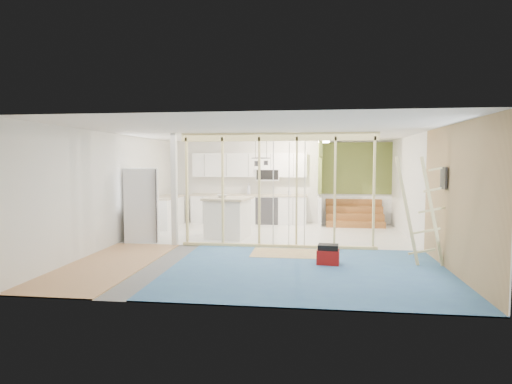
# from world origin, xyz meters

# --- Properties ---
(room) EXTENTS (7.01, 8.01, 2.61)m
(room) POSITION_xyz_m (0.00, 0.00, 1.30)
(room) COLOR slate
(room) RESTS_ON ground
(floor_overlays) EXTENTS (7.00, 8.00, 0.03)m
(floor_overlays) POSITION_xyz_m (0.07, 0.06, 0.01)
(floor_overlays) COLOR silver
(floor_overlays) RESTS_ON room
(stud_frame) EXTENTS (4.66, 0.14, 2.60)m
(stud_frame) POSITION_xyz_m (-0.22, -0.00, 1.58)
(stud_frame) COLOR #EFDF92
(stud_frame) RESTS_ON room
(base_cabinets) EXTENTS (4.45, 2.24, 0.93)m
(base_cabinets) POSITION_xyz_m (-1.61, 3.36, 0.47)
(base_cabinets) COLOR white
(base_cabinets) RESTS_ON room
(upper_cabinets) EXTENTS (3.60, 0.41, 0.85)m
(upper_cabinets) POSITION_xyz_m (-0.84, 3.82, 1.82)
(upper_cabinets) COLOR white
(upper_cabinets) RESTS_ON room
(green_partition) EXTENTS (2.25, 1.51, 2.60)m
(green_partition) POSITION_xyz_m (2.04, 3.66, 0.94)
(green_partition) COLOR olive
(green_partition) RESTS_ON room
(pot_rack) EXTENTS (0.52, 0.52, 0.72)m
(pot_rack) POSITION_xyz_m (-0.31, 1.89, 2.00)
(pot_rack) COLOR black
(pot_rack) RESTS_ON room
(sheathing_panel) EXTENTS (0.02, 4.00, 2.60)m
(sheathing_panel) POSITION_xyz_m (3.48, -2.00, 1.30)
(sheathing_panel) COLOR tan
(sheathing_panel) RESTS_ON room
(electrical_panel) EXTENTS (0.04, 0.30, 0.40)m
(electrical_panel) POSITION_xyz_m (3.43, -1.40, 1.65)
(electrical_panel) COLOR #39393F
(electrical_panel) RESTS_ON room
(ceiling_light) EXTENTS (0.32, 0.32, 0.08)m
(ceiling_light) POSITION_xyz_m (1.40, 3.00, 2.54)
(ceiling_light) COLOR #FFEABF
(ceiling_light) RESTS_ON room
(fridge) EXTENTS (0.98, 0.95, 1.79)m
(fridge) POSITION_xyz_m (-3.07, 0.45, 0.90)
(fridge) COLOR white
(fridge) RESTS_ON room
(island) EXTENTS (1.21, 1.21, 1.04)m
(island) POSITION_xyz_m (-1.06, 1.10, 0.52)
(island) COLOR white
(island) RESTS_ON room
(bowl) EXTENTS (0.31, 0.31, 0.07)m
(bowl) POSITION_xyz_m (-1.21, 1.12, 1.08)
(bowl) COLOR silver
(bowl) RESTS_ON island
(soap_bottle_a) EXTENTS (0.14, 0.14, 0.33)m
(soap_bottle_a) POSITION_xyz_m (-0.91, 3.79, 1.10)
(soap_bottle_a) COLOR silver
(soap_bottle_a) RESTS_ON base_cabinets
(soap_bottle_b) EXTENTS (0.11, 0.11, 0.18)m
(soap_bottle_b) POSITION_xyz_m (0.38, 3.59, 1.02)
(soap_bottle_b) COLOR silver
(soap_bottle_b) RESTS_ON base_cabinets
(toolbox) EXTENTS (0.44, 0.35, 0.39)m
(toolbox) POSITION_xyz_m (1.37, -1.47, 0.19)
(toolbox) COLOR maroon
(toolbox) RESTS_ON room
(ladder) EXTENTS (1.09, 0.05, 2.03)m
(ladder) POSITION_xyz_m (3.09, -1.36, 1.04)
(ladder) COLOR #E1D089
(ladder) RESTS_ON room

